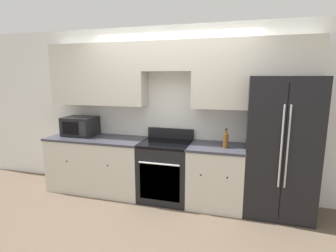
# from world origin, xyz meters

# --- Properties ---
(ground_plane) EXTENTS (12.00, 12.00, 0.00)m
(ground_plane) POSITION_xyz_m (0.00, 0.00, 0.00)
(ground_plane) COLOR brown
(wall_back) EXTENTS (8.00, 0.39, 2.60)m
(wall_back) POSITION_xyz_m (0.00, 0.57, 1.58)
(wall_back) COLOR white
(wall_back) RESTS_ON ground_plane
(lower_cabinets_left) EXTENTS (1.59, 0.64, 0.88)m
(lower_cabinets_left) POSITION_xyz_m (-1.19, 0.31, 0.44)
(lower_cabinets_left) COLOR beige
(lower_cabinets_left) RESTS_ON ground_plane
(lower_cabinets_right) EXTENTS (0.79, 0.64, 0.88)m
(lower_cabinets_right) POSITION_xyz_m (0.72, 0.31, 0.44)
(lower_cabinets_right) COLOR beige
(lower_cabinets_right) RESTS_ON ground_plane
(oven_range) EXTENTS (0.74, 0.65, 1.04)m
(oven_range) POSITION_xyz_m (-0.04, 0.31, 0.45)
(oven_range) COLOR black
(oven_range) RESTS_ON ground_plane
(refrigerator) EXTENTS (0.87, 0.80, 1.85)m
(refrigerator) POSITION_xyz_m (1.54, 0.38, 0.92)
(refrigerator) COLOR black
(refrigerator) RESTS_ON ground_plane
(microwave) EXTENTS (0.51, 0.41, 0.31)m
(microwave) POSITION_xyz_m (-1.54, 0.39, 1.04)
(microwave) COLOR black
(microwave) RESTS_ON lower_cabinets_left
(bottle) EXTENTS (0.07, 0.07, 0.27)m
(bottle) POSITION_xyz_m (0.84, 0.25, 0.99)
(bottle) COLOR brown
(bottle) RESTS_ON lower_cabinets_right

